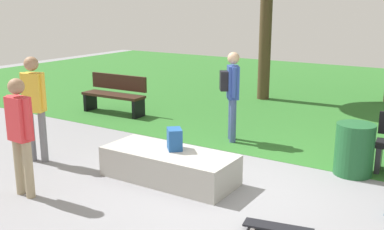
{
  "coord_description": "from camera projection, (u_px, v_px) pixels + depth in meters",
  "views": [
    {
      "loc": [
        2.79,
        -5.37,
        2.6
      ],
      "look_at": [
        -0.93,
        0.49,
        0.87
      ],
      "focal_mm": 42.78,
      "sensor_mm": 36.0,
      "label": 1
    }
  ],
  "objects": [
    {
      "name": "concrete_ledge",
      "position": [
        169.0,
        166.0,
        6.79
      ],
      "size": [
        2.02,
        0.83,
        0.45
      ],
      "primitive_type": "cube",
      "color": "#A8A59E",
      "rests_on": "ground_plane"
    },
    {
      "name": "skater_watching",
      "position": [
        34.0,
        101.0,
        7.41
      ],
      "size": [
        0.41,
        0.29,
        1.75
      ],
      "color": "slate",
      "rests_on": "ground_plane"
    },
    {
      "name": "backpack_on_ledge",
      "position": [
        175.0,
        139.0,
        6.77
      ],
      "size": [
        0.34,
        0.34,
        0.32
      ],
      "primitive_type": "cube",
      "rotation": [
        0.0,
        0.0,
        5.45
      ],
      "color": "#1E4C8C",
      "rests_on": "concrete_ledge"
    },
    {
      "name": "trash_bin",
      "position": [
        354.0,
        149.0,
        6.98
      ],
      "size": [
        0.58,
        0.58,
        0.8
      ],
      "primitive_type": "cylinder",
      "color": "#1E592D",
      "rests_on": "ground_plane"
    },
    {
      "name": "skateboard_by_ledge",
      "position": [
        278.0,
        228.0,
        5.26
      ],
      "size": [
        0.82,
        0.35,
        0.08
      ],
      "color": "black",
      "rests_on": "ground_plane"
    },
    {
      "name": "ground_plane",
      "position": [
        229.0,
        190.0,
        6.48
      ],
      "size": [
        28.0,
        28.0,
        0.0
      ],
      "primitive_type": "plane",
      "color": "gray"
    },
    {
      "name": "park_bench_by_oak",
      "position": [
        115.0,
        93.0,
        10.81
      ],
      "size": [
        1.61,
        0.52,
        0.91
      ],
      "color": "#331E14",
      "rests_on": "ground_plane"
    },
    {
      "name": "pedestrian_with_backpack",
      "position": [
        232.0,
        88.0,
        8.53
      ],
      "size": [
        0.44,
        0.43,
        1.7
      ],
      "color": "#3F5184",
      "rests_on": "ground_plane"
    },
    {
      "name": "skater_performing_trick",
      "position": [
        20.0,
        129.0,
        6.07
      ],
      "size": [
        0.43,
        0.22,
        1.63
      ],
      "color": "tan",
      "rests_on": "ground_plane"
    },
    {
      "name": "grass_lawn",
      "position": [
        358.0,
        96.0,
        12.83
      ],
      "size": [
        26.6,
        12.51,
        0.01
      ],
      "primitive_type": "cube",
      "color": "#2D6B28",
      "rests_on": "ground_plane"
    }
  ]
}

